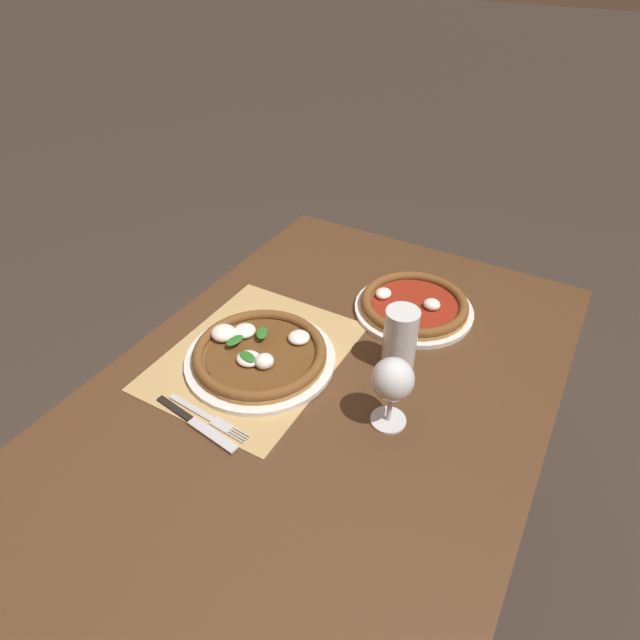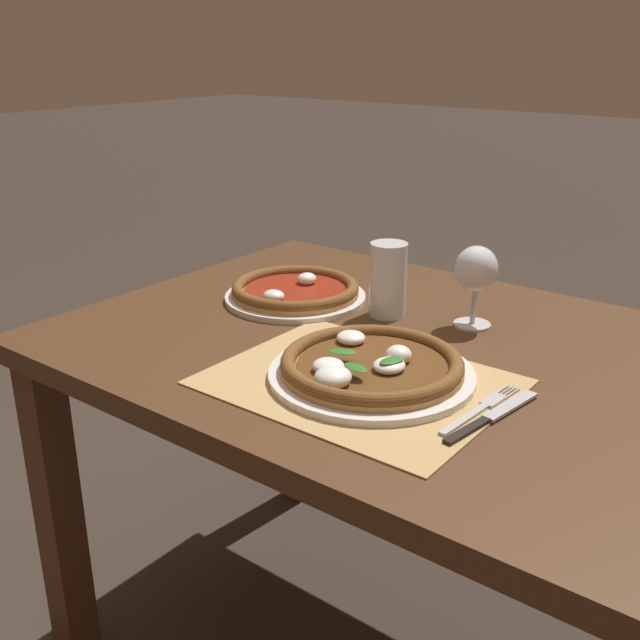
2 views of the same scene
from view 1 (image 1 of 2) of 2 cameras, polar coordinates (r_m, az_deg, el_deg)
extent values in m
plane|color=#382D26|center=(1.70, -1.18, -26.72)|extent=(24.00, 24.00, 0.00)
cube|color=#4C301C|center=(1.09, -1.67, -10.29)|extent=(1.45, 0.88, 0.04)
cube|color=#4C301C|center=(1.91, -1.00, -0.49)|extent=(0.07, 0.07, 0.70)
cube|color=#4C301C|center=(1.75, 21.29, -8.10)|extent=(0.07, 0.07, 0.70)
cube|color=tan|center=(1.20, -6.99, -3.81)|extent=(0.45, 0.35, 0.00)
cylinder|color=silver|center=(1.18, -6.37, -4.15)|extent=(0.33, 0.33, 0.01)
cylinder|color=#B77F42|center=(1.17, -6.40, -3.75)|extent=(0.29, 0.29, 0.01)
torus|color=brown|center=(1.17, -6.44, -3.39)|extent=(0.29, 0.29, 0.02)
cylinder|color=brown|center=(1.17, -6.43, -3.51)|extent=(0.24, 0.24, 0.00)
ellipsoid|color=white|center=(1.19, -2.26, -1.86)|extent=(0.05, 0.05, 0.02)
ellipsoid|color=white|center=(1.14, -7.61, -4.11)|extent=(0.05, 0.05, 0.02)
ellipsoid|color=white|center=(1.21, -10.24, -1.38)|extent=(0.06, 0.06, 0.03)
ellipsoid|color=white|center=(1.13, -5.96, -4.39)|extent=(0.04, 0.04, 0.03)
ellipsoid|color=white|center=(1.22, -8.03, -1.15)|extent=(0.05, 0.05, 0.02)
ellipsoid|color=#286B23|center=(1.14, -7.74, -3.87)|extent=(0.04, 0.05, 0.00)
ellipsoid|color=#286B23|center=(1.19, -6.22, -1.33)|extent=(0.05, 0.04, 0.00)
ellipsoid|color=#286B23|center=(1.18, -9.08, -2.15)|extent=(0.05, 0.03, 0.00)
cylinder|color=silver|center=(1.34, 9.94, 1.12)|extent=(0.29, 0.29, 0.01)
cylinder|color=#B77F42|center=(1.33, 10.00, 1.49)|extent=(0.26, 0.26, 0.01)
torus|color=brown|center=(1.33, 10.04, 1.84)|extent=(0.26, 0.26, 0.02)
cylinder|color=maroon|center=(1.33, 10.02, 1.72)|extent=(0.21, 0.21, 0.00)
ellipsoid|color=white|center=(1.31, 11.84, 1.64)|extent=(0.04, 0.04, 0.03)
ellipsoid|color=white|center=(1.34, 6.78, 2.83)|extent=(0.04, 0.04, 0.02)
cylinder|color=silver|center=(1.07, 7.28, -10.54)|extent=(0.07, 0.07, 0.00)
cylinder|color=silver|center=(1.04, 7.43, -9.26)|extent=(0.01, 0.01, 0.06)
ellipsoid|color=silver|center=(0.99, 7.78, -6.29)|extent=(0.08, 0.08, 0.08)
ellipsoid|color=#AD5B14|center=(0.99, 7.73, -6.71)|extent=(0.07, 0.07, 0.05)
cylinder|color=silver|center=(1.14, 8.54, -2.01)|extent=(0.07, 0.07, 0.15)
cylinder|color=black|center=(1.15, 8.48, -2.57)|extent=(0.07, 0.07, 0.12)
cylinder|color=silver|center=(1.11, 8.78, 0.04)|extent=(0.07, 0.07, 0.02)
cube|color=#B7B7BC|center=(1.10, -13.53, -9.10)|extent=(0.02, 0.12, 0.00)
cube|color=#B7B7BC|center=(1.06, -10.45, -10.98)|extent=(0.03, 0.05, 0.00)
cylinder|color=#B7B7BC|center=(1.04, -9.03, -12.34)|extent=(0.01, 0.04, 0.00)
cylinder|color=#B7B7BC|center=(1.04, -8.81, -12.13)|extent=(0.01, 0.04, 0.00)
cylinder|color=#B7B7BC|center=(1.04, -8.59, -11.93)|extent=(0.01, 0.04, 0.00)
cylinder|color=#B7B7BC|center=(1.04, -8.37, -11.73)|extent=(0.01, 0.04, 0.00)
cube|color=black|center=(1.11, -15.21, -9.13)|extent=(0.03, 0.10, 0.01)
cube|color=#B7B7BC|center=(1.05, -11.38, -11.91)|extent=(0.04, 0.12, 0.00)
camera|label=2|loc=(1.48, -56.37, 10.47)|focal=42.00mm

